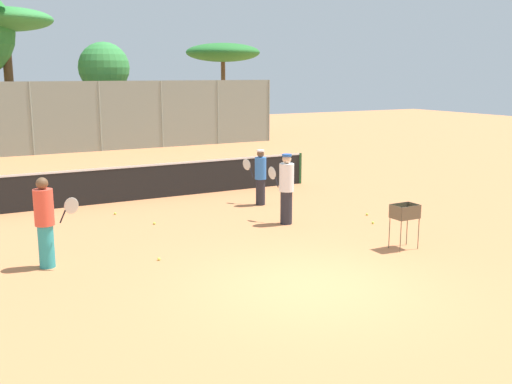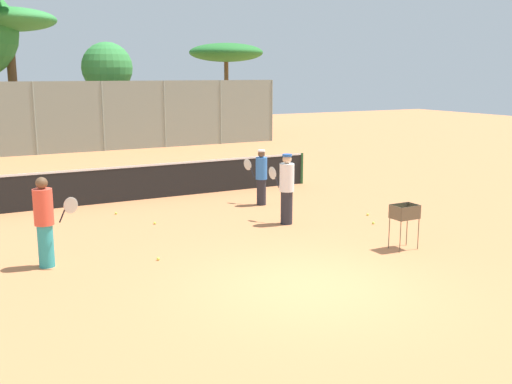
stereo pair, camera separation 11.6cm
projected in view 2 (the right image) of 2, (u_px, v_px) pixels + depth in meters
name	position (u px, v px, depth m)	size (l,w,h in m)	color
ground_plane	(310.00, 287.00, 10.79)	(80.00, 80.00, 0.00)	#D37F4C
tennis_net	(153.00, 181.00, 18.27)	(10.90, 0.10, 1.07)	#26592D
back_fence	(70.00, 117.00, 28.54)	(22.30, 0.08, 3.41)	gray
tree_0	(107.00, 69.00, 31.27)	(2.64, 2.64, 5.38)	brown
tree_3	(8.00, 22.00, 30.85)	(4.87, 4.87, 7.11)	brown
tree_5	(226.00, 53.00, 36.69)	(4.54, 4.54, 5.58)	brown
player_white_outfit	(287.00, 188.00, 15.13)	(0.37, 0.92, 1.80)	#26262D
player_red_cap	(261.00, 176.00, 17.36)	(0.46, 0.84, 1.62)	#26262D
player_yellow_shirt	(45.00, 221.00, 11.74)	(0.83, 0.60, 1.81)	teal
ball_cart	(404.00, 215.00, 12.98)	(0.56, 0.41, 0.99)	brown
tennis_ball_0	(155.00, 223.00, 15.24)	(0.07, 0.07, 0.07)	#D1E54C
tennis_ball_1	(368.00, 214.00, 16.17)	(0.07, 0.07, 0.07)	#D1E54C
tennis_ball_2	(158.00, 259.00, 12.32)	(0.07, 0.07, 0.07)	#D1E54C
tennis_ball_3	(373.00, 223.00, 15.26)	(0.07, 0.07, 0.07)	#D1E54C
tennis_ball_4	(116.00, 213.00, 16.32)	(0.07, 0.07, 0.07)	#D1E54C
parked_car	(59.00, 131.00, 32.64)	(4.20, 1.70, 1.60)	#3F4C8C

